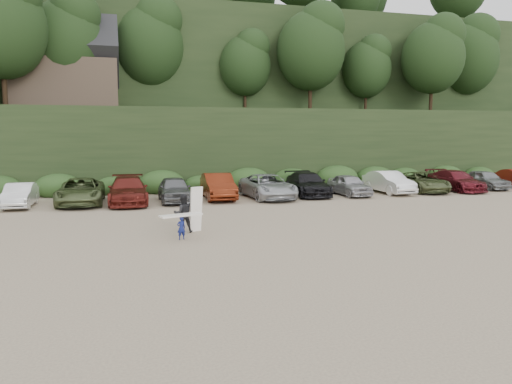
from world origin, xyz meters
name	(u,v)px	position (x,y,z in m)	size (l,w,h in m)	color
ground	(312,227)	(0.00, 0.00, 0.00)	(120.00, 120.00, 0.00)	tan
hillside_backdrop	(187,68)	(-0.26, 35.93, 11.22)	(90.00, 41.50, 28.00)	black
parked_cars	(275,186)	(1.52, 10.02, 0.75)	(39.61, 6.21, 1.63)	silver
child_surfer	(181,222)	(-6.02, -0.98, 0.70)	(1.77, 0.93, 1.02)	navy
adult_surfer	(184,213)	(-5.71, 0.39, 0.84)	(1.28, 0.65, 1.96)	black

